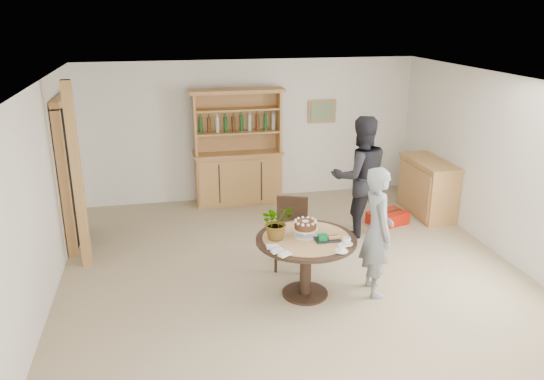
{
  "coord_description": "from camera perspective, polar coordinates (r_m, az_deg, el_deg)",
  "views": [
    {
      "loc": [
        -1.59,
        -5.73,
        3.31
      ],
      "look_at": [
        -0.21,
        0.75,
        1.05
      ],
      "focal_mm": 35.0,
      "sensor_mm": 36.0,
      "label": 1
    }
  ],
  "objects": [
    {
      "name": "napkins",
      "position": [
        5.92,
        0.67,
        -6.53
      ],
      "size": [
        0.24,
        0.33,
        0.03
      ],
      "color": "white",
      "rests_on": "dining_table"
    },
    {
      "name": "doorway",
      "position": [
        8.15,
        -21.03,
        1.87
      ],
      "size": [
        0.13,
        1.1,
        2.18
      ],
      "color": "black",
      "rests_on": "ground"
    },
    {
      "name": "dining_table",
      "position": [
        6.36,
        3.68,
        -6.39
      ],
      "size": [
        1.2,
        1.2,
        0.76
      ],
      "color": "black",
      "rests_on": "ground"
    },
    {
      "name": "adult_person",
      "position": [
        8.09,
        9.45,
        1.43
      ],
      "size": [
        0.91,
        0.71,
        1.85
      ],
      "primitive_type": "imported",
      "rotation": [
        0.0,
        0.0,
        3.16
      ],
      "color": "black",
      "rests_on": "ground"
    },
    {
      "name": "gift_tray",
      "position": [
        6.23,
        5.92,
        -5.17
      ],
      "size": [
        0.3,
        0.2,
        0.08
      ],
      "color": "black",
      "rests_on": "dining_table"
    },
    {
      "name": "hutch",
      "position": [
        9.43,
        -3.67,
        2.67
      ],
      "size": [
        1.62,
        0.54,
        2.04
      ],
      "color": "#B47A4C",
      "rests_on": "ground"
    },
    {
      "name": "sideboard",
      "position": [
        9.3,
        16.41,
        0.29
      ],
      "size": [
        0.54,
        1.26,
        0.94
      ],
      "color": "#B47A4C",
      "rests_on": "ground"
    },
    {
      "name": "birthday_cake",
      "position": [
        6.29,
        3.61,
        -3.91
      ],
      "size": [
        0.3,
        0.3,
        0.2
      ],
      "color": "white",
      "rests_on": "dining_table"
    },
    {
      "name": "red_suitcase",
      "position": [
        8.82,
        12.32,
        -2.95
      ],
      "size": [
        0.69,
        0.56,
        0.21
      ],
      "rotation": [
        0.0,
        0.0,
        0.3
      ],
      "color": "red",
      "rests_on": "ground"
    },
    {
      "name": "teen_boy",
      "position": [
        6.46,
        11.26,
        -4.4
      ],
      "size": [
        0.43,
        0.62,
        1.6
      ],
      "primitive_type": "imported",
      "rotation": [
        0.0,
        0.0,
        1.49
      ],
      "color": "gray",
      "rests_on": "ground"
    },
    {
      "name": "coffee_cup_b",
      "position": [
        5.97,
        7.48,
        -6.27
      ],
      "size": [
        0.15,
        0.15,
        0.08
      ],
      "color": "white",
      "rests_on": "dining_table"
    },
    {
      "name": "dining_chair",
      "position": [
        7.12,
        2.09,
        -4.11
      ],
      "size": [
        0.53,
        0.53,
        0.95
      ],
      "rotation": [
        0.0,
        0.0,
        -0.33
      ],
      "color": "black",
      "rests_on": "ground"
    },
    {
      "name": "coffee_cup_a",
      "position": [
        6.15,
        8.02,
        -5.46
      ],
      "size": [
        0.15,
        0.15,
        0.09
      ],
      "color": "white",
      "rests_on": "dining_table"
    },
    {
      "name": "flower_vase",
      "position": [
        6.18,
        0.49,
        -3.43
      ],
      "size": [
        0.47,
        0.44,
        0.42
      ],
      "primitive_type": "imported",
      "rotation": [
        0.0,
        0.0,
        0.35
      ],
      "color": "#3F7233",
      "rests_on": "dining_table"
    },
    {
      "name": "pine_post",
      "position": [
        7.32,
        -20.22,
        1.29
      ],
      "size": [
        0.12,
        0.12,
        2.5
      ],
      "primitive_type": "cube",
      "color": "#B5804C",
      "rests_on": "ground"
    },
    {
      "name": "ground",
      "position": [
        6.81,
        3.1,
        -10.3
      ],
      "size": [
        7.0,
        7.0,
        0.0
      ],
      "primitive_type": "plane",
      "color": "tan",
      "rests_on": "ground"
    },
    {
      "name": "room_shell",
      "position": [
        6.16,
        3.39,
        4.03
      ],
      "size": [
        6.04,
        7.04,
        2.52
      ],
      "color": "white",
      "rests_on": "ground"
    }
  ]
}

